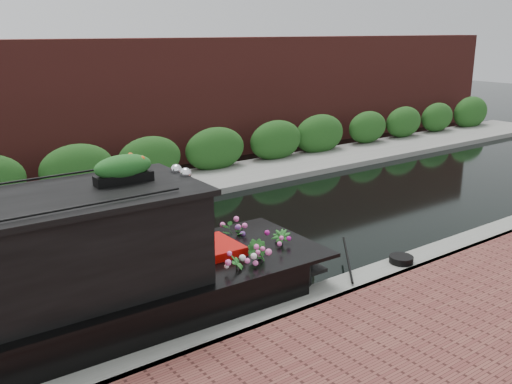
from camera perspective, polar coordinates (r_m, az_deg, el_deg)
ground at (r=11.28m, az=-8.87°, el=-6.41°), size 80.00×80.00×0.00m
near_bank_coping at (r=8.76m, az=1.60°, el=-13.12°), size 40.00×0.60×0.50m
far_bank_path at (r=14.94m, az=-16.46°, el=-1.27°), size 40.00×2.40×0.34m
far_hedge at (r=15.76m, az=-17.62°, el=-0.48°), size 40.00×1.10×2.80m
far_brick_wall at (r=17.70m, az=-19.89°, el=1.07°), size 40.00×1.00×8.00m
rope_fender at (r=10.53m, az=4.52°, el=-7.00°), size 0.32×0.41×0.32m
coiled_mooring_rope at (r=10.55m, az=14.32°, el=-6.55°), size 0.43×0.43×0.12m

